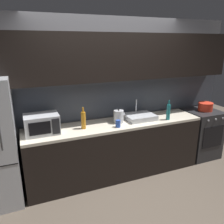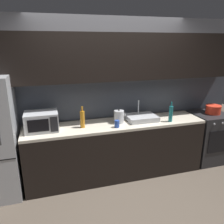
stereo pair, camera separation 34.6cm
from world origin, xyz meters
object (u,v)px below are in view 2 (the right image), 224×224
at_px(oven_range, 208,137).
at_px(mug_blue, 117,124).
at_px(microwave, 42,121).
at_px(cooking_pot, 213,109).
at_px(wine_bottle_amber, 82,119).
at_px(kettle, 119,117).
at_px(wine_bottle_teal, 171,114).

bearing_deg(oven_range, mug_blue, -174.60).
height_order(microwave, cooking_pot, microwave).
distance_m(wine_bottle_amber, cooking_pot, 2.33).
relative_size(kettle, mug_blue, 2.05).
bearing_deg(wine_bottle_teal, cooking_pot, 9.93).
distance_m(microwave, wine_bottle_teal, 1.97).
bearing_deg(microwave, cooking_pot, -0.36).
distance_m(kettle, wine_bottle_amber, 0.58).
bearing_deg(kettle, mug_blue, -116.70).
height_order(wine_bottle_amber, mug_blue, wine_bottle_amber).
xyz_separation_m(wine_bottle_teal, mug_blue, (-0.90, -0.01, -0.08)).
bearing_deg(cooking_pot, mug_blue, -174.68).
bearing_deg(cooking_pot, oven_range, -178.14).
height_order(microwave, wine_bottle_amber, wine_bottle_amber).
xyz_separation_m(microwave, kettle, (1.16, -0.01, -0.03)).
xyz_separation_m(oven_range, microwave, (-2.87, 0.02, 0.58)).
bearing_deg(kettle, microwave, 179.57).
height_order(wine_bottle_amber, wine_bottle_teal, wine_bottle_teal).
xyz_separation_m(kettle, cooking_pot, (1.75, -0.01, -0.03)).
xyz_separation_m(microwave, cooking_pot, (2.91, -0.02, -0.06)).
height_order(kettle, mug_blue, kettle).
xyz_separation_m(kettle, wine_bottle_teal, (0.80, -0.18, 0.03)).
bearing_deg(wine_bottle_teal, mug_blue, -179.63).
relative_size(kettle, wine_bottle_teal, 0.69).
height_order(mug_blue, cooking_pot, cooking_pot).
xyz_separation_m(oven_range, wine_bottle_amber, (-2.29, -0.03, 0.58)).
distance_m(microwave, wine_bottle_amber, 0.58).
bearing_deg(mug_blue, oven_range, 5.40).
bearing_deg(microwave, wine_bottle_amber, -4.98).
xyz_separation_m(microwave, wine_bottle_amber, (0.58, -0.05, -0.00)).
relative_size(oven_range, microwave, 1.96).
distance_m(kettle, wine_bottle_teal, 0.82).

